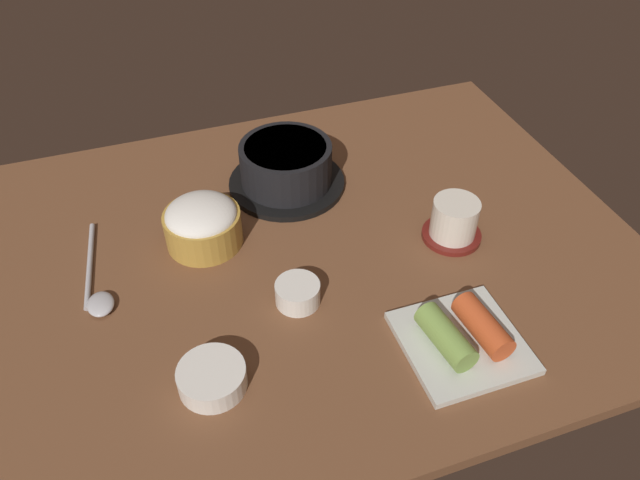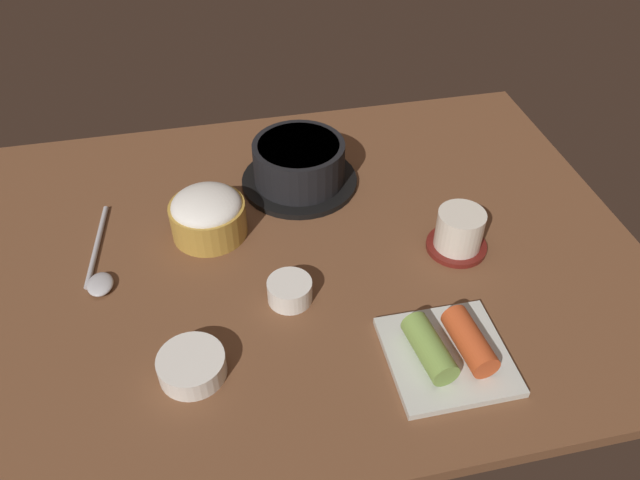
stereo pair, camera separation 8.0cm
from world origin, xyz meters
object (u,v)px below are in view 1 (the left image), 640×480
(side_bowl_near, at_px, (212,377))
(spoon, at_px, (97,290))
(stone_pot, at_px, (286,167))
(kimchi_plate, at_px, (463,337))
(banchan_cup_center, at_px, (298,292))
(tea_cup_with_saucer, at_px, (454,221))
(rice_bowl, at_px, (202,223))

(side_bowl_near, distance_m, spoon, 0.24)
(stone_pot, bearing_deg, kimchi_plate, -74.07)
(kimchi_plate, bearing_deg, side_bowl_near, 171.93)
(banchan_cup_center, distance_m, kimchi_plate, 0.22)
(banchan_cup_center, distance_m, spoon, 0.28)
(kimchi_plate, xyz_separation_m, spoon, (-0.43, 0.25, -0.01))
(kimchi_plate, bearing_deg, tea_cup_with_saucer, 65.37)
(kimchi_plate, xyz_separation_m, side_bowl_near, (-0.31, 0.04, -0.00))
(tea_cup_with_saucer, height_order, kimchi_plate, tea_cup_with_saucer)
(banchan_cup_center, xyz_separation_m, kimchi_plate, (0.18, -0.14, -0.00))
(spoon, bearing_deg, kimchi_plate, -29.67)
(tea_cup_with_saucer, distance_m, spoon, 0.53)
(stone_pot, xyz_separation_m, spoon, (-0.32, -0.15, -0.03))
(rice_bowl, bearing_deg, kimchi_plate, -48.13)
(tea_cup_with_saucer, height_order, side_bowl_near, tea_cup_with_saucer)
(banchan_cup_center, height_order, side_bowl_near, banchan_cup_center)
(stone_pot, relative_size, spoon, 0.97)
(tea_cup_with_saucer, height_order, spoon, tea_cup_with_saucer)
(banchan_cup_center, bearing_deg, kimchi_plate, -38.80)
(stone_pot, distance_m, tea_cup_with_saucer, 0.29)
(banchan_cup_center, relative_size, kimchi_plate, 0.41)
(kimchi_plate, distance_m, spoon, 0.50)
(stone_pot, bearing_deg, spoon, -155.04)
(banchan_cup_center, distance_m, side_bowl_near, 0.17)
(stone_pot, relative_size, kimchi_plate, 1.30)
(rice_bowl, height_order, banchan_cup_center, rice_bowl)
(rice_bowl, xyz_separation_m, spoon, (-0.16, -0.06, -0.03))
(banchan_cup_center, relative_size, spoon, 0.31)
(stone_pot, bearing_deg, rice_bowl, -149.20)
(spoon, bearing_deg, side_bowl_near, -59.16)
(banchan_cup_center, xyz_separation_m, spoon, (-0.26, 0.11, -0.01))
(rice_bowl, xyz_separation_m, kimchi_plate, (0.27, -0.30, -0.02))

